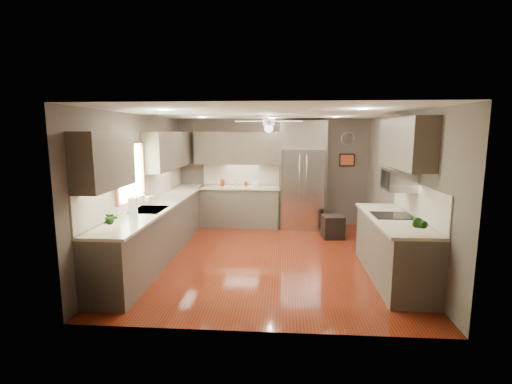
# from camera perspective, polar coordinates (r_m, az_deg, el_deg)

# --- Properties ---
(floor) EXTENTS (5.00, 5.00, 0.00)m
(floor) POSITION_cam_1_polar(r_m,az_deg,el_deg) (6.68, 1.78, -9.97)
(floor) COLOR #4B170A
(floor) RESTS_ON ground
(ceiling) EXTENTS (5.00, 5.00, 0.00)m
(ceiling) POSITION_cam_1_polar(r_m,az_deg,el_deg) (6.32, 1.89, 11.98)
(ceiling) COLOR white
(ceiling) RESTS_ON ground
(wall_back) EXTENTS (4.50, 0.00, 4.50)m
(wall_back) POSITION_cam_1_polar(r_m,az_deg,el_deg) (8.86, 2.48, 3.07)
(wall_back) COLOR brown
(wall_back) RESTS_ON ground
(wall_front) EXTENTS (4.50, 0.00, 4.50)m
(wall_front) POSITION_cam_1_polar(r_m,az_deg,el_deg) (3.93, 0.37, -4.66)
(wall_front) COLOR brown
(wall_front) RESTS_ON ground
(wall_left) EXTENTS (0.00, 5.00, 5.00)m
(wall_left) POSITION_cam_1_polar(r_m,az_deg,el_deg) (6.85, -17.34, 0.86)
(wall_left) COLOR brown
(wall_left) RESTS_ON ground
(wall_right) EXTENTS (0.00, 5.00, 5.00)m
(wall_right) POSITION_cam_1_polar(r_m,az_deg,el_deg) (6.68, 21.49, 0.45)
(wall_right) COLOR brown
(wall_right) RESTS_ON ground
(canister_a) EXTENTS (0.13, 0.13, 0.16)m
(canister_a) POSITION_cam_1_polar(r_m,az_deg,el_deg) (8.71, -5.18, 1.42)
(canister_a) COLOR maroon
(canister_a) RESTS_ON back_run
(canister_c) EXTENTS (0.13, 0.13, 0.17)m
(canister_c) POSITION_cam_1_polar(r_m,az_deg,el_deg) (8.66, -2.99, 1.47)
(canister_c) COLOR tan
(canister_c) RESTS_ON back_run
(canister_d) EXTENTS (0.09, 0.09, 0.11)m
(canister_d) POSITION_cam_1_polar(r_m,az_deg,el_deg) (8.66, -1.54, 1.27)
(canister_d) COLOR maroon
(canister_d) RESTS_ON back_run
(soap_bottle) EXTENTS (0.12, 0.12, 0.21)m
(soap_bottle) POSITION_cam_1_polar(r_m,az_deg,el_deg) (6.74, -16.01, -0.98)
(soap_bottle) COLOR white
(soap_bottle) RESTS_ON left_run
(potted_plant_left) EXTENTS (0.20, 0.17, 0.33)m
(potted_plant_left) POSITION_cam_1_polar(r_m,az_deg,el_deg) (5.05, -21.72, -3.91)
(potted_plant_left) COLOR #23611B
(potted_plant_left) RESTS_ON left_run
(potted_plant_right) EXTENTS (0.21, 0.20, 0.32)m
(potted_plant_right) POSITION_cam_1_polar(r_m,az_deg,el_deg) (4.99, 23.55, -4.25)
(potted_plant_right) COLOR #23611B
(potted_plant_right) RESTS_ON right_run
(bowl) EXTENTS (0.22, 0.22, 0.05)m
(bowl) POSITION_cam_1_polar(r_m,az_deg,el_deg) (8.62, -0.04, 1.00)
(bowl) COLOR tan
(bowl) RESTS_ON back_run
(left_run) EXTENTS (0.65, 4.70, 1.45)m
(left_run) POSITION_cam_1_polar(r_m,az_deg,el_deg) (7.03, -14.34, -5.16)
(left_run) COLOR #4E4538
(left_run) RESTS_ON ground
(back_run) EXTENTS (1.85, 0.65, 1.45)m
(back_run) POSITION_cam_1_polar(r_m,az_deg,el_deg) (8.73, -2.38, -2.10)
(back_run) COLOR #4E4538
(back_run) RESTS_ON ground
(uppers) EXTENTS (4.50, 4.70, 0.95)m
(uppers) POSITION_cam_1_polar(r_m,az_deg,el_deg) (7.09, -3.94, 6.58)
(uppers) COLOR #4E4538
(uppers) RESTS_ON wall_left
(window) EXTENTS (0.05, 1.12, 0.92)m
(window) POSITION_cam_1_polar(r_m,az_deg,el_deg) (6.34, -18.85, 2.89)
(window) COLOR #BFF2B2
(window) RESTS_ON wall_left
(sink) EXTENTS (0.50, 0.70, 0.32)m
(sink) POSITION_cam_1_polar(r_m,az_deg,el_deg) (6.33, -16.14, -2.88)
(sink) COLOR silver
(sink) RESTS_ON left_run
(refrigerator) EXTENTS (1.06, 0.75, 2.45)m
(refrigerator) POSITION_cam_1_polar(r_m,az_deg,el_deg) (8.53, 7.12, 2.36)
(refrigerator) COLOR silver
(refrigerator) RESTS_ON ground
(right_run) EXTENTS (0.70, 2.20, 1.45)m
(right_run) POSITION_cam_1_polar(r_m,az_deg,el_deg) (6.00, 20.38, -7.92)
(right_run) COLOR #4E4538
(right_run) RESTS_ON ground
(microwave) EXTENTS (0.43, 0.55, 0.34)m
(microwave) POSITION_cam_1_polar(r_m,az_deg,el_deg) (6.07, 21.13, 1.84)
(microwave) COLOR silver
(microwave) RESTS_ON wall_right
(ceiling_fan) EXTENTS (1.18, 1.18, 0.32)m
(ceiling_fan) POSITION_cam_1_polar(r_m,az_deg,el_deg) (6.61, 1.99, 10.40)
(ceiling_fan) COLOR white
(ceiling_fan) RESTS_ON ceiling
(recessed_lights) EXTENTS (2.84, 3.14, 0.01)m
(recessed_lights) POSITION_cam_1_polar(r_m,az_deg,el_deg) (6.72, 1.68, 11.76)
(recessed_lights) COLOR white
(recessed_lights) RESTS_ON ceiling
(wall_clock) EXTENTS (0.30, 0.03, 0.30)m
(wall_clock) POSITION_cam_1_polar(r_m,az_deg,el_deg) (8.92, 13.94, 8.01)
(wall_clock) COLOR white
(wall_clock) RESTS_ON wall_back
(framed_print) EXTENTS (0.36, 0.03, 0.30)m
(framed_print) POSITION_cam_1_polar(r_m,az_deg,el_deg) (8.93, 13.82, 4.80)
(framed_print) COLOR black
(framed_print) RESTS_ON wall_back
(stool) EXTENTS (0.47, 0.47, 0.49)m
(stool) POSITION_cam_1_polar(r_m,az_deg,el_deg) (7.95, 11.73, -5.24)
(stool) COLOR black
(stool) RESTS_ON ground
(paper_towel) EXTENTS (0.13, 0.13, 0.33)m
(paper_towel) POSITION_cam_1_polar(r_m,az_deg,el_deg) (5.77, -18.40, -2.38)
(paper_towel) COLOR white
(paper_towel) RESTS_ON left_run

